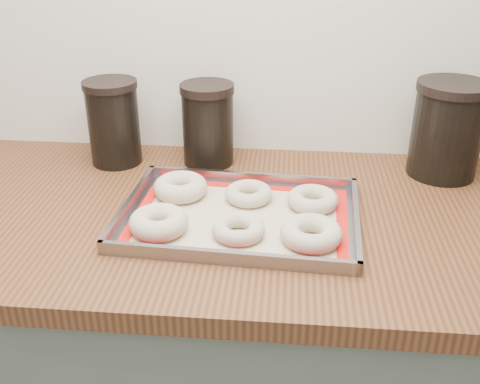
# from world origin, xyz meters

# --- Properties ---
(cabinet) EXTENTS (3.00, 0.65, 0.86)m
(cabinet) POSITION_xyz_m (0.00, 1.68, 0.43)
(cabinet) COLOR #60695D
(cabinet) RESTS_ON floor
(countertop) EXTENTS (3.06, 0.68, 0.04)m
(countertop) POSITION_xyz_m (0.00, 1.68, 0.88)
(countertop) COLOR brown
(countertop) RESTS_ON cabinet
(baking_tray) EXTENTS (0.48, 0.36, 0.03)m
(baking_tray) POSITION_xyz_m (-0.10, 1.64, 0.91)
(baking_tray) COLOR gray
(baking_tray) RESTS_ON countertop
(baking_mat) EXTENTS (0.44, 0.31, 0.00)m
(baking_mat) POSITION_xyz_m (-0.10, 1.64, 0.90)
(baking_mat) COLOR #C6B793
(baking_mat) RESTS_ON baking_tray
(bagel_front_left) EXTENTS (0.12, 0.12, 0.04)m
(bagel_front_left) POSITION_xyz_m (-0.25, 1.57, 0.92)
(bagel_front_left) COLOR #C5B599
(bagel_front_left) RESTS_ON baking_mat
(bagel_front_mid) EXTENTS (0.13, 0.13, 0.03)m
(bagel_front_mid) POSITION_xyz_m (-0.10, 1.57, 0.92)
(bagel_front_mid) COLOR #C5B599
(bagel_front_mid) RESTS_ON baking_mat
(bagel_front_right) EXTENTS (0.13, 0.13, 0.04)m
(bagel_front_right) POSITION_xyz_m (0.04, 1.56, 0.92)
(bagel_front_right) COLOR #C5B599
(bagel_front_right) RESTS_ON baking_mat
(bagel_back_left) EXTENTS (0.14, 0.14, 0.04)m
(bagel_back_left) POSITION_xyz_m (-0.23, 1.72, 0.92)
(bagel_back_left) COLOR #C5B599
(bagel_back_left) RESTS_ON baking_mat
(bagel_back_mid) EXTENTS (0.11, 0.11, 0.03)m
(bagel_back_mid) POSITION_xyz_m (-0.09, 1.71, 0.92)
(bagel_back_mid) COLOR #C5B599
(bagel_back_mid) RESTS_ON baking_mat
(bagel_back_right) EXTENTS (0.10, 0.10, 0.03)m
(bagel_back_right) POSITION_xyz_m (0.04, 1.70, 0.92)
(bagel_back_right) COLOR #C5B599
(bagel_back_right) RESTS_ON baking_mat
(canister_left) EXTENTS (0.12, 0.12, 0.20)m
(canister_left) POSITION_xyz_m (-0.42, 1.89, 1.00)
(canister_left) COLOR black
(canister_left) RESTS_ON countertop
(canister_mid) EXTENTS (0.13, 0.13, 0.19)m
(canister_mid) POSITION_xyz_m (-0.20, 1.91, 1.00)
(canister_mid) COLOR black
(canister_mid) RESTS_ON countertop
(canister_right) EXTENTS (0.16, 0.16, 0.22)m
(canister_right) POSITION_xyz_m (0.34, 1.89, 1.01)
(canister_right) COLOR black
(canister_right) RESTS_ON countertop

